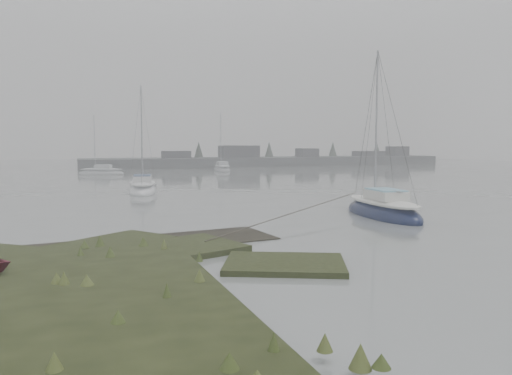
% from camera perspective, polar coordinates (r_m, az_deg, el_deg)
% --- Properties ---
extents(ground, '(160.00, 160.00, 0.00)m').
position_cam_1_polar(ground, '(44.22, -13.64, 0.20)').
color(ground, slate).
rests_on(ground, ground).
extents(far_shoreline, '(60.00, 8.00, 4.15)m').
position_cam_1_polar(far_shoreline, '(82.28, 2.35, 3.12)').
color(far_shoreline, '#4C4F51').
rests_on(far_shoreline, ground).
extents(sailboat_main, '(2.65, 6.50, 8.94)m').
position_cam_1_polar(sailboat_main, '(25.73, 14.29, -2.60)').
color(sailboat_main, black).
rests_on(sailboat_main, ground).
extents(sailboat_white, '(2.93, 6.30, 8.55)m').
position_cam_1_polar(sailboat_white, '(37.91, -12.83, -0.17)').
color(sailboat_white, white).
rests_on(sailboat_white, ground).
extents(sailboat_far_b, '(2.55, 5.97, 8.17)m').
position_cam_1_polar(sailboat_far_b, '(65.93, -3.90, 2.11)').
color(sailboat_far_b, '#9EA1A7').
rests_on(sailboat_far_b, ground).
extents(sailboat_far_c, '(5.56, 3.55, 7.46)m').
position_cam_1_polar(sailboat_far_c, '(60.95, -17.25, 1.63)').
color(sailboat_far_c, '#AAB0B3').
rests_on(sailboat_far_c, ground).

